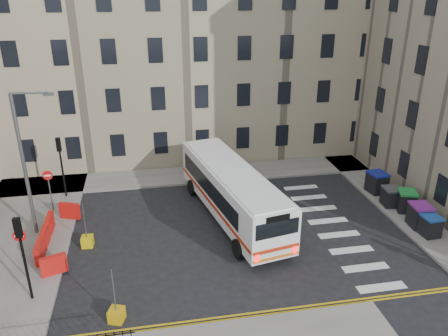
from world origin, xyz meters
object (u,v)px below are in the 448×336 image
object	(u,v)px
bus	(232,190)
wheelie_bin_e	(377,182)
wheelie_bin_a	(430,225)
wheelie_bin_b	(420,215)
wheelie_bin_d	(390,197)
streetlamp	(24,164)
wheelie_bin_c	(406,201)
bollard_yellow	(87,241)
bollard_chevron	(117,315)

from	to	relation	value
bus	wheelie_bin_e	bearing A→B (deg)	-3.17
wheelie_bin_a	wheelie_bin_b	bearing A→B (deg)	86.30
wheelie_bin_d	streetlamp	bearing A→B (deg)	-177.04
wheelie_bin_c	wheelie_bin_e	world-z (taller)	wheelie_bin_e
streetlamp	bus	bearing A→B (deg)	-0.37
bus	bollard_yellow	size ratio (longest dim) A/B	19.79
wheelie_bin_b	wheelie_bin_d	xyz separation A→B (m)	(-0.28, 2.71, -0.08)
wheelie_bin_d	wheelie_bin_e	bearing A→B (deg)	91.25
bus	bollard_yellow	bearing A→B (deg)	-179.09
bus	wheelie_bin_b	bearing A→B (deg)	-28.34
streetlamp	bollard_chevron	bearing A→B (deg)	-59.00
wheelie_bin_a	wheelie_bin_c	xyz separation A→B (m)	(0.31, 2.89, 0.07)
wheelie_bin_c	wheelie_bin_e	xyz separation A→B (m)	(-0.47, 2.82, 0.04)
bollard_chevron	streetlamp	bearing A→B (deg)	121.00
wheelie_bin_c	bollard_yellow	world-z (taller)	wheelie_bin_c
wheelie_bin_a	wheelie_bin_c	bearing A→B (deg)	80.24
wheelie_bin_a	wheelie_bin_d	distance (m)	3.73
streetlamp	bollard_yellow	xyz separation A→B (m)	(3.00, -1.83, -4.04)
streetlamp	bollard_yellow	distance (m)	5.35
bus	wheelie_bin_e	world-z (taller)	bus
wheelie_bin_d	bollard_yellow	size ratio (longest dim) A/B	2.02
wheelie_bin_e	bollard_chevron	bearing A→B (deg)	-159.10
bollard_yellow	wheelie_bin_b	bearing A→B (deg)	-4.63
bus	wheelie_bin_d	world-z (taller)	bus
bus	wheelie_bin_c	world-z (taller)	bus
bus	wheelie_bin_c	size ratio (longest dim) A/B	7.96
wheelie_bin_a	wheelie_bin_d	xyz separation A→B (m)	(-0.27, 3.72, 0.01)
wheelie_bin_c	wheelie_bin_e	bearing A→B (deg)	119.27
wheelie_bin_a	bollard_chevron	size ratio (longest dim) A/B	2.00
bus	wheelie_bin_b	world-z (taller)	bus
streetlamp	wheelie_bin_b	world-z (taller)	streetlamp
wheelie_bin_b	bollard_yellow	distance (m)	18.91
wheelie_bin_b	bus	bearing A→B (deg)	167.99
streetlamp	wheelie_bin_a	world-z (taller)	streetlamp
bus	bollard_chevron	distance (m)	10.39
wheelie_bin_c	bollard_yellow	distance (m)	19.16
bus	wheelie_bin_a	xyz separation A→B (m)	(10.48, -4.29, -1.06)
wheelie_bin_b	wheelie_bin_a	bearing A→B (deg)	-84.77
wheelie_bin_e	bollard_chevron	xyz separation A→B (m)	(-16.87, -9.34, -0.56)
wheelie_bin_a	streetlamp	bearing A→B (deg)	165.13
streetlamp	wheelie_bin_d	xyz separation A→B (m)	(21.56, -0.65, -3.57)
bus	streetlamp	bearing A→B (deg)	168.67
bus	bollard_yellow	distance (m)	8.67
wheelie_bin_c	bollard_yellow	bearing A→B (deg)	-159.12
wheelie_bin_a	wheelie_bin_c	world-z (taller)	wheelie_bin_c
wheelie_bin_d	bollard_chevron	distance (m)	18.30
wheelie_bin_a	wheelie_bin_b	xyz separation A→B (m)	(0.00, 1.01, 0.09)
streetlamp	wheelie_bin_e	xyz separation A→B (m)	(21.68, 1.34, -3.48)
wheelie_bin_e	bollard_chevron	distance (m)	19.29
bus	wheelie_bin_b	distance (m)	11.03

